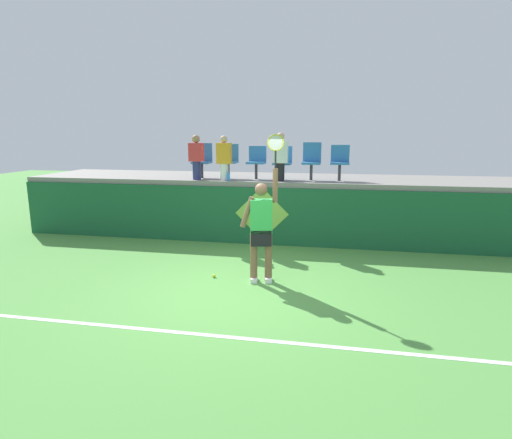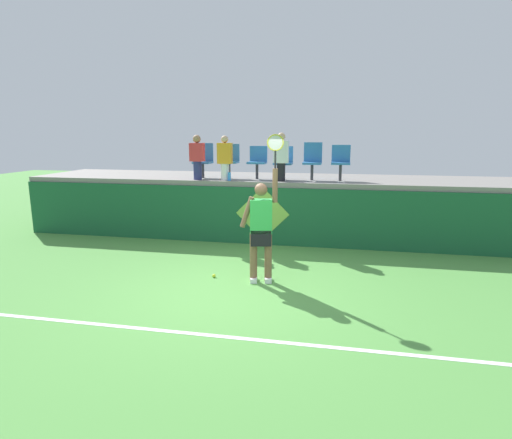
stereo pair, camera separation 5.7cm
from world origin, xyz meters
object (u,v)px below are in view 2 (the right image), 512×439
(stadium_chair_1, at_px, (230,159))
(spectator_1, at_px, (197,156))
(water_bottle, at_px, (229,176))
(stadium_chair_2, at_px, (258,160))
(tennis_player, at_px, (261,227))
(tennis_ball, at_px, (214,276))
(stadium_chair_0, at_px, (204,159))
(stadium_chair_3, at_px, (283,161))
(spectator_0, at_px, (225,157))
(stadium_chair_4, at_px, (313,159))
(stadium_chair_5, at_px, (341,160))
(spectator_2, at_px, (281,156))

(stadium_chair_1, bearing_deg, spectator_1, -145.46)
(water_bottle, xyz_separation_m, stadium_chair_2, (0.58, 0.56, 0.36))
(tennis_player, bearing_deg, tennis_ball, 178.39)
(tennis_ball, distance_m, stadium_chair_2, 3.74)
(stadium_chair_1, xyz_separation_m, spectator_1, (-0.69, -0.47, 0.08))
(stadium_chair_1, relative_size, spectator_1, 0.79)
(stadium_chair_0, height_order, spectator_1, spectator_1)
(tennis_player, bearing_deg, spectator_1, 127.34)
(stadium_chair_3, bearing_deg, spectator_1, -167.03)
(spectator_0, xyz_separation_m, spectator_1, (-0.69, -0.02, 0.02))
(tennis_player, bearing_deg, stadium_chair_3, 91.07)
(stadium_chair_1, height_order, stadium_chair_4, stadium_chair_4)
(tennis_ball, height_order, spectator_1, spectator_1)
(stadium_chair_5, bearing_deg, spectator_2, -163.60)
(stadium_chair_3, height_order, spectator_2, spectator_2)
(stadium_chair_5, relative_size, spectator_0, 0.79)
(stadium_chair_3, xyz_separation_m, spectator_2, (0.00, -0.40, 0.13))
(stadium_chair_2, height_order, spectator_0, spectator_0)
(stadium_chair_2, bearing_deg, tennis_player, -77.70)
(stadium_chair_4, relative_size, spectator_2, 0.80)
(tennis_player, bearing_deg, spectator_0, 116.98)
(stadium_chair_0, bearing_deg, spectator_0, -33.51)
(spectator_0, bearing_deg, stadium_chair_4, 12.50)
(stadium_chair_1, bearing_deg, spectator_0, -90.00)
(stadium_chair_0, bearing_deg, stadium_chair_3, -0.20)
(water_bottle, xyz_separation_m, spectator_0, (-0.13, 0.11, 0.44))
(water_bottle, relative_size, stadium_chair_2, 0.25)
(water_bottle, bearing_deg, stadium_chair_5, 12.13)
(tennis_ball, xyz_separation_m, spectator_0, (-0.53, 2.76, 1.99))
(stadium_chair_2, bearing_deg, stadium_chair_0, 179.64)
(stadium_chair_1, relative_size, stadium_chair_2, 1.06)
(spectator_2, bearing_deg, stadium_chair_3, 90.00)
(stadium_chair_4, xyz_separation_m, spectator_1, (-2.75, -0.48, 0.07))
(stadium_chair_3, xyz_separation_m, spectator_1, (-2.05, -0.47, 0.11))
(tennis_player, bearing_deg, stadium_chair_4, 78.72)
(tennis_ball, xyz_separation_m, stadium_chair_1, (-0.53, 3.21, 1.93))
(stadium_chair_1, relative_size, spectator_0, 0.80)
(stadium_chair_1, relative_size, stadium_chair_4, 0.95)
(stadium_chair_3, bearing_deg, stadium_chair_4, 0.66)
(stadium_chair_5, bearing_deg, stadium_chair_1, 179.96)
(stadium_chair_2, height_order, stadium_chair_4, stadium_chair_4)
(tennis_player, bearing_deg, spectator_2, 91.22)
(water_bottle, distance_m, stadium_chair_4, 2.05)
(stadium_chair_4, bearing_deg, tennis_player, -101.28)
(tennis_player, distance_m, stadium_chair_2, 3.44)
(stadium_chair_4, bearing_deg, spectator_0, -167.50)
(stadium_chair_2, height_order, stadium_chair_3, stadium_chair_2)
(stadium_chair_5, bearing_deg, stadium_chair_4, 179.40)
(tennis_player, xyz_separation_m, stadium_chair_3, (-0.06, 3.23, 0.94))
(stadium_chair_1, distance_m, stadium_chair_4, 2.06)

